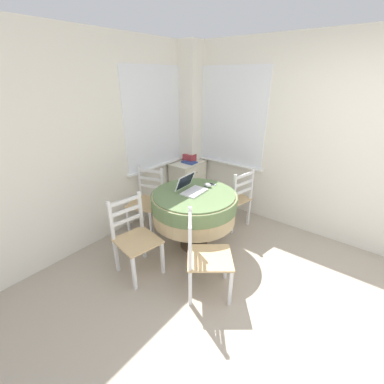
% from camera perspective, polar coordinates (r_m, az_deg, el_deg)
% --- Properties ---
extents(ground_plane, '(30.00, 30.00, 0.00)m').
position_cam_1_polar(ground_plane, '(2.60, 28.37, -32.11)').
color(ground_plane, '#A89B89').
extents(corner_room_shell, '(4.19, 4.77, 2.55)m').
position_cam_1_polar(corner_room_shell, '(3.29, 5.13, 10.61)').
color(corner_room_shell, white).
rests_on(corner_room_shell, ground_plane).
extents(round_dining_table, '(1.05, 1.05, 0.76)m').
position_cam_1_polar(round_dining_table, '(3.17, 0.46, -2.94)').
color(round_dining_table, '#4C3D2D').
rests_on(round_dining_table, ground_plane).
extents(laptop, '(0.34, 0.30, 0.21)m').
position_cam_1_polar(laptop, '(3.13, -0.22, 0.89)').
color(laptop, white).
rests_on(laptop, round_dining_table).
extents(computer_mouse, '(0.07, 0.10, 0.05)m').
position_cam_1_polar(computer_mouse, '(3.27, 3.53, 1.52)').
color(computer_mouse, silver).
rests_on(computer_mouse, round_dining_table).
extents(cell_phone, '(0.07, 0.12, 0.01)m').
position_cam_1_polar(cell_phone, '(3.35, 4.39, 1.72)').
color(cell_phone, '#B2B7BC').
rests_on(cell_phone, round_dining_table).
extents(dining_chair_near_back_window, '(0.54, 0.53, 0.89)m').
position_cam_1_polar(dining_chair_near_back_window, '(3.71, -9.94, -1.98)').
color(dining_chair_near_back_window, tan).
rests_on(dining_chair_near_back_window, ground_plane).
extents(dining_chair_near_right_window, '(0.49, 0.51, 0.89)m').
position_cam_1_polar(dining_chair_near_right_window, '(3.77, 9.34, -1.46)').
color(dining_chair_near_right_window, tan).
rests_on(dining_chair_near_right_window, ground_plane).
extents(dining_chair_camera_near, '(0.60, 0.60, 0.89)m').
position_cam_1_polar(dining_chair_camera_near, '(2.61, 2.89, -14.19)').
color(dining_chair_camera_near, tan).
rests_on(dining_chair_camera_near, ground_plane).
extents(dining_chair_left_flank, '(0.48, 0.50, 0.89)m').
position_cam_1_polar(dining_chair_left_flank, '(2.93, -12.52, -9.99)').
color(dining_chair_left_flank, tan).
rests_on(dining_chair_left_flank, ground_plane).
extents(corner_cabinet, '(0.60, 0.40, 0.74)m').
position_cam_1_polar(corner_cabinet, '(4.45, -0.89, 2.12)').
color(corner_cabinet, silver).
rests_on(corner_cabinet, ground_plane).
extents(storage_box, '(0.15, 0.18, 0.12)m').
position_cam_1_polar(storage_box, '(4.37, -0.55, 7.67)').
color(storage_box, '#9E3338').
rests_on(storage_box, corner_cabinet).
extents(book_on_cabinet, '(0.16, 0.23, 0.02)m').
position_cam_1_polar(book_on_cabinet, '(4.28, -0.61, 6.65)').
color(book_on_cabinet, '#33478C').
rests_on(book_on_cabinet, corner_cabinet).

